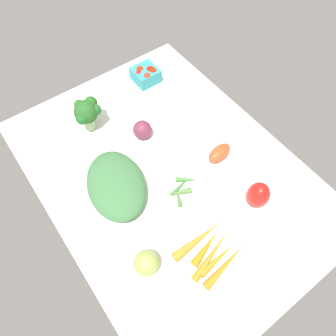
{
  "coord_description": "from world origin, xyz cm",
  "views": [
    {
      "loc": [
        44.12,
        -32.36,
        91.94
      ],
      "look_at": [
        0.0,
        0.0,
        4.0
      ],
      "focal_mm": 34.62,
      "sensor_mm": 36.0,
      "label": 1
    }
  ],
  "objects": [
    {
      "name": "okra_pile",
      "position": [
        7.87,
        -0.75,
        2.84
      ],
      "size": [
        9.29,
        13.04,
        1.88
      ],
      "color": "#488C3A",
      "rests_on": "tablecloth"
    },
    {
      "name": "broccoli_head",
      "position": [
        -31.01,
        -11.09,
        9.8
      ],
      "size": [
        8.91,
        9.52,
        12.09
      ],
      "color": "#97BF82",
      "rests_on": "tablecloth"
    },
    {
      "name": "leafy_greens_clump",
      "position": [
        -3.83,
        -16.9,
        5.34
      ],
      "size": [
        29.25,
        23.69,
        6.67
      ],
      "primitive_type": "ellipsoid",
      "rotation": [
        0.0,
        0.0,
        6.01
      ],
      "color": "#3F7644",
      "rests_on": "tablecloth"
    },
    {
      "name": "heirloom_tomato_green",
      "position": [
        21.39,
        -22.87,
        5.52
      ],
      "size": [
        7.04,
        7.04,
        7.04
      ],
      "primitive_type": "sphere",
      "color": "#9ABA54",
      "rests_on": "tablecloth"
    },
    {
      "name": "roma_tomato",
      "position": [
        5.5,
        16.93,
        4.41
      ],
      "size": [
        5.8,
        9.59,
        4.81
      ],
      "primitive_type": "ellipsoid",
      "rotation": [
        0.0,
        0.0,
        4.82
      ],
      "color": "#D74F26",
      "rests_on": "tablecloth"
    },
    {
      "name": "carrot_bunch",
      "position": [
        28.53,
        -6.47,
        3.26
      ],
      "size": [
        14.25,
        18.15,
        2.91
      ],
      "color": "orange",
      "rests_on": "tablecloth"
    },
    {
      "name": "berry_basket",
      "position": [
        -38.93,
        18.03,
        5.1
      ],
      "size": [
        9.16,
        9.16,
        6.25
      ],
      "color": "teal",
      "rests_on": "tablecloth"
    },
    {
      "name": "tablecloth",
      "position": [
        0.0,
        0.0,
        1.0
      ],
      "size": [
        104.0,
        76.0,
        2.0
      ],
      "primitive_type": "cube",
      "color": "white",
      "rests_on": "ground"
    },
    {
      "name": "bell_pepper_red",
      "position": [
        24.68,
        14.94,
        6.79
      ],
      "size": [
        7.35,
        7.35,
        9.58
      ],
      "primitive_type": "ellipsoid",
      "rotation": [
        0.0,
        0.0,
        4.62
      ],
      "color": "red",
      "rests_on": "tablecloth"
    },
    {
      "name": "red_onion_center",
      "position": [
        -16.95,
        1.57,
        5.25
      ],
      "size": [
        6.5,
        6.5,
        6.5
      ],
      "primitive_type": "sphere",
      "color": "#782F49",
      "rests_on": "tablecloth"
    }
  ]
}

